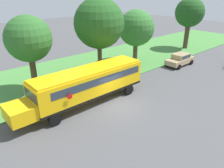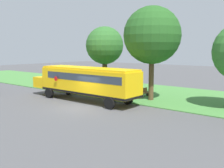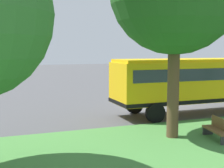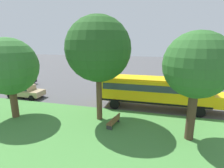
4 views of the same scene
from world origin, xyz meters
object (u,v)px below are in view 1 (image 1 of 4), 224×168
object	(u,v)px
school_bus	(87,83)
park_bench	(84,75)
oak_tree_beside_bus	(29,38)
oak_tree_across_road	(190,13)
car_tan_nearest	(180,59)
oak_tree_far_end	(136,28)
oak_tree_roadside_mid	(99,24)

from	to	relation	value
school_bus	park_bench	distance (m)	6.03
oak_tree_beside_bus	oak_tree_across_road	size ratio (longest dim) A/B	0.90
car_tan_nearest	oak_tree_across_road	xyz separation A→B (m)	(-4.33, 8.55, 4.99)
school_bus	oak_tree_far_end	xyz separation A→B (m)	(-5.39, 11.99, 2.70)
oak_tree_across_road	oak_tree_beside_bus	bearing A→B (deg)	-91.67
oak_tree_beside_bus	oak_tree_across_road	bearing A→B (deg)	88.33
car_tan_nearest	park_bench	world-z (taller)	car_tan_nearest
oak_tree_across_road	park_bench	world-z (taller)	oak_tree_across_road
oak_tree_beside_bus	oak_tree_roadside_mid	xyz separation A→B (m)	(1.38, 7.02, 0.77)
oak_tree_across_road	park_bench	distance (m)	21.54
car_tan_nearest	oak_tree_roadside_mid	world-z (taller)	oak_tree_roadside_mid
school_bus	car_tan_nearest	distance (m)	15.46
school_bus	oak_tree_far_end	distance (m)	13.42
oak_tree_roadside_mid	car_tan_nearest	bearing A→B (deg)	70.88
school_bus	oak_tree_across_road	distance (m)	24.74
car_tan_nearest	oak_tree_roadside_mid	distance (m)	12.48
car_tan_nearest	oak_tree_roadside_mid	size ratio (longest dim) A/B	0.50
school_bus	car_tan_nearest	bearing A→B (deg)	91.44
park_bench	car_tan_nearest	bearing A→B (deg)	69.62
school_bus	oak_tree_beside_bus	distance (m)	6.84
car_tan_nearest	oak_tree_far_end	world-z (taller)	oak_tree_far_end
oak_tree_roadside_mid	oak_tree_across_road	distance (m)	19.28
car_tan_nearest	park_bench	size ratio (longest dim) A/B	2.64
car_tan_nearest	park_bench	bearing A→B (deg)	-110.38
school_bus	park_bench	xyz separation A→B (m)	(-4.96, 3.11, -1.45)
oak_tree_across_road	oak_tree_roadside_mid	bearing A→B (deg)	-88.17
oak_tree_far_end	oak_tree_beside_bus	bearing A→B (deg)	-90.43
school_bus	park_bench	size ratio (longest dim) A/B	7.47
oak_tree_roadside_mid	oak_tree_across_road	bearing A→B (deg)	91.83
oak_tree_across_road	park_bench	xyz separation A→B (m)	(-0.24, -20.85, -5.39)
school_bus	oak_tree_across_road	bearing A→B (deg)	101.15
car_tan_nearest	oak_tree_far_end	size ratio (longest dim) A/B	0.62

